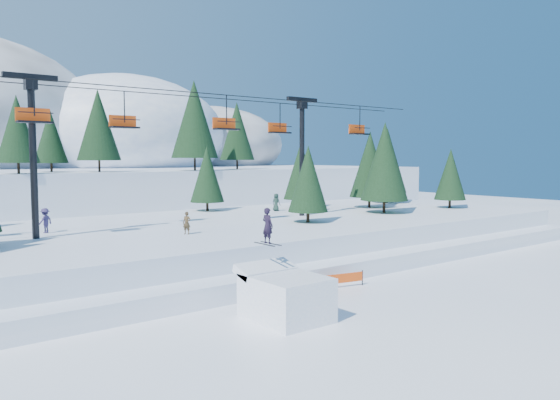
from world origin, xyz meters
TOP-DOWN VIEW (x-y plane):
  - ground at (0.00, 0.00)m, footprint 160.00×160.00m
  - mid_shelf at (0.00, 18.00)m, footprint 70.00×22.00m
  - berm at (0.00, 8.00)m, footprint 70.00×6.00m
  - jump_kicker at (-2.09, 1.38)m, footprint 3.07×4.32m
  - chairlift at (1.76, 18.05)m, footprint 46.00×3.21m
  - conifer_stand at (0.84, 18.28)m, footprint 63.46×17.04m
  - distant_skiers at (-3.49, 19.14)m, footprint 26.70×9.57m
  - banner_near at (4.45, 4.14)m, footprint 2.81×0.61m
  - banner_far at (11.09, 5.73)m, footprint 2.65×1.13m

SIDE VIEW (x-z plane):
  - ground at x=0.00m, z-range 0.00..0.00m
  - banner_near at x=4.45m, z-range 0.09..0.99m
  - banner_far at x=11.09m, z-range 0.09..0.99m
  - berm at x=0.00m, z-range 0.00..1.10m
  - jump_kicker at x=-2.09m, z-range -1.42..3.75m
  - mid_shelf at x=0.00m, z-range 0.00..2.50m
  - distant_skiers at x=-3.49m, z-range 2.47..4.21m
  - conifer_stand at x=0.84m, z-range 2.35..11.47m
  - chairlift at x=1.76m, z-range 4.18..14.46m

